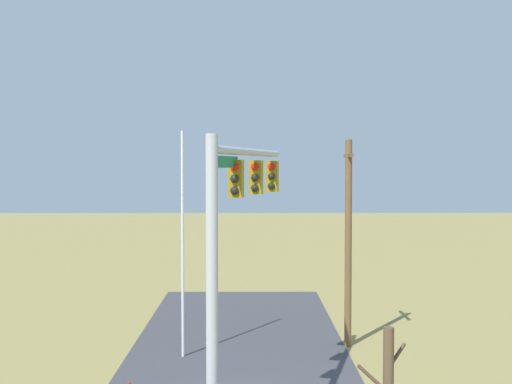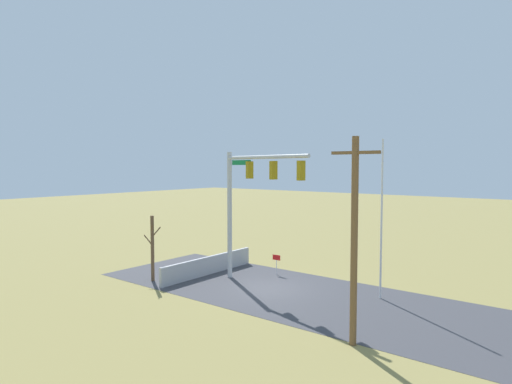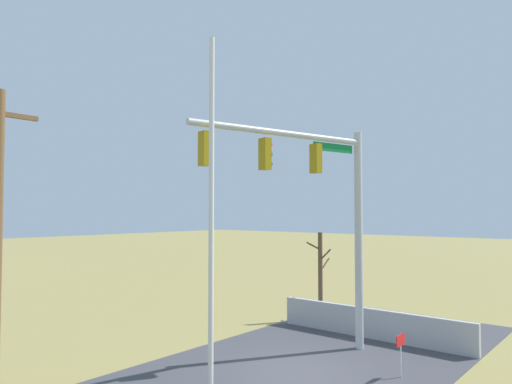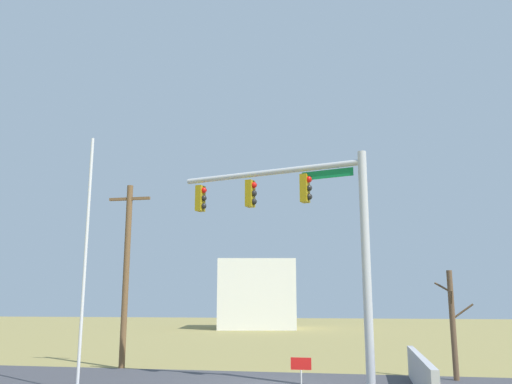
{
  "view_description": "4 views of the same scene",
  "coord_description": "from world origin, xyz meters",
  "px_view_note": "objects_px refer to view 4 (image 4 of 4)",
  "views": [
    {
      "loc": [
        18.8,
        0.43,
        6.81
      ],
      "look_at": [
        -0.22,
        0.59,
        6.08
      ],
      "focal_mm": 48.2,
      "sensor_mm": 36.0,
      "label": 1
    },
    {
      "loc": [
        -13.62,
        18.74,
        6.69
      ],
      "look_at": [
        0.29,
        0.88,
        5.33
      ],
      "focal_mm": 30.11,
      "sensor_mm": 36.0,
      "label": 2
    },
    {
      "loc": [
        -11.72,
        -8.24,
        4.73
      ],
      "look_at": [
        -0.71,
        0.89,
        5.34
      ],
      "focal_mm": 33.14,
      "sensor_mm": 36.0,
      "label": 3
    },
    {
      "loc": [
        3.24,
        -17.91,
        2.68
      ],
      "look_at": [
        -0.55,
        1.23,
        6.67
      ],
      "focal_mm": 38.03,
      "sensor_mm": 36.0,
      "label": 4
    }
  ],
  "objects_px": {
    "distant_building": "(256,295)",
    "bare_tree": "(453,323)",
    "open_sign": "(301,370)",
    "flagpole": "(85,260)",
    "utility_pole": "(126,270)",
    "signal_mast": "(309,222)"
  },
  "relations": [
    {
      "from": "signal_mast",
      "to": "distant_building",
      "type": "xyz_separation_m",
      "value": [
        -9.73,
        40.25,
        -1.79
      ]
    },
    {
      "from": "utility_pole",
      "to": "distant_building",
      "type": "relative_size",
      "value": 0.83
    },
    {
      "from": "flagpole",
      "to": "distant_building",
      "type": "height_order",
      "value": "flagpole"
    },
    {
      "from": "bare_tree",
      "to": "distant_building",
      "type": "xyz_separation_m",
      "value": [
        -14.53,
        37.31,
        1.56
      ]
    },
    {
      "from": "flagpole",
      "to": "bare_tree",
      "type": "bearing_deg",
      "value": 22.85
    },
    {
      "from": "flagpole",
      "to": "distant_building",
      "type": "xyz_separation_m",
      "value": [
        -2.78,
        42.26,
        -0.49
      ]
    },
    {
      "from": "flagpole",
      "to": "open_sign",
      "type": "xyz_separation_m",
      "value": [
        6.94,
        -0.72,
        -3.12
      ]
    },
    {
      "from": "open_sign",
      "to": "distant_building",
      "type": "distance_m",
      "value": 44.15
    },
    {
      "from": "signal_mast",
      "to": "bare_tree",
      "type": "relative_size",
      "value": 1.97
    },
    {
      "from": "utility_pole",
      "to": "signal_mast",
      "type": "bearing_deg",
      "value": -26.08
    },
    {
      "from": "signal_mast",
      "to": "open_sign",
      "type": "height_order",
      "value": "signal_mast"
    },
    {
      "from": "bare_tree",
      "to": "distant_building",
      "type": "height_order",
      "value": "distant_building"
    },
    {
      "from": "signal_mast",
      "to": "flagpole",
      "type": "bearing_deg",
      "value": -163.84
    },
    {
      "from": "distant_building",
      "to": "bare_tree",
      "type": "bearing_deg",
      "value": -170.29
    },
    {
      "from": "signal_mast",
      "to": "open_sign",
      "type": "xyz_separation_m",
      "value": [
        -0.01,
        -2.74,
        -4.42
      ]
    },
    {
      "from": "utility_pole",
      "to": "open_sign",
      "type": "height_order",
      "value": "utility_pole"
    },
    {
      "from": "bare_tree",
      "to": "open_sign",
      "type": "height_order",
      "value": "bare_tree"
    },
    {
      "from": "open_sign",
      "to": "distant_building",
      "type": "height_order",
      "value": "distant_building"
    },
    {
      "from": "signal_mast",
      "to": "flagpole",
      "type": "height_order",
      "value": "flagpole"
    },
    {
      "from": "open_sign",
      "to": "distant_building",
      "type": "xyz_separation_m",
      "value": [
        -9.72,
        42.99,
        2.63
      ]
    },
    {
      "from": "flagpole",
      "to": "bare_tree",
      "type": "distance_m",
      "value": 12.92
    },
    {
      "from": "bare_tree",
      "to": "open_sign",
      "type": "xyz_separation_m",
      "value": [
        -4.81,
        -5.68,
        -1.07
      ]
    }
  ]
}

